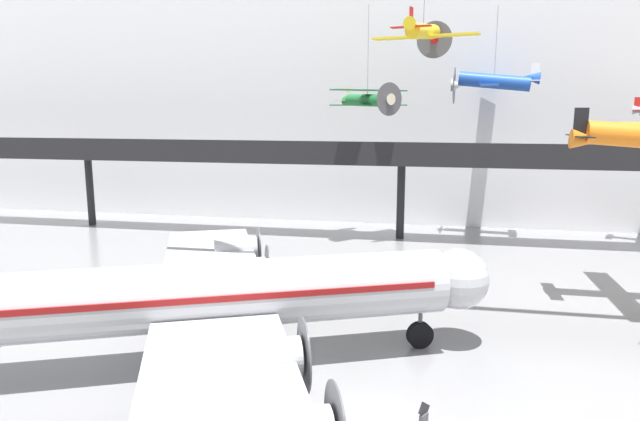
# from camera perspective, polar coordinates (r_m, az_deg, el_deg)

# --- Properties ---
(ground_plane) EXTENTS (260.00, 260.00, 0.00)m
(ground_plane) POSITION_cam_1_polar(r_m,az_deg,el_deg) (22.91, 3.45, -20.05)
(ground_plane) COLOR gray
(hangar_back_wall) EXTENTS (140.00, 3.00, 23.57)m
(hangar_back_wall) POSITION_cam_1_polar(r_m,az_deg,el_deg) (57.60, 8.71, 10.50)
(hangar_back_wall) COLOR white
(hangar_back_wall) RESTS_ON ground
(mezzanine_walkway) EXTENTS (110.00, 3.20, 8.66)m
(mezzanine_walkway) POSITION_cam_1_polar(r_m,az_deg,el_deg) (49.21, 8.12, 5.01)
(mezzanine_walkway) COLOR black
(mezzanine_walkway) RESTS_ON ground
(airliner_silver_main) EXTENTS (26.86, 31.54, 9.09)m
(airliner_silver_main) POSITION_cam_1_polar(r_m,az_deg,el_deg) (25.93, -12.53, -8.53)
(airliner_silver_main) COLOR #B7BABF
(airliner_silver_main) RESTS_ON ground
(suspended_plane_blue_trainer) EXTENTS (7.32, 8.95, 8.02)m
(suspended_plane_blue_trainer) POSITION_cam_1_polar(r_m,az_deg,el_deg) (51.64, 17.03, 12.21)
(suspended_plane_blue_trainer) COLOR #1E4CAD
(suspended_plane_yellow_lowwing) EXTENTS (6.44, 5.41, 5.23)m
(suspended_plane_yellow_lowwing) POSITION_cam_1_polar(r_m,az_deg,el_deg) (35.84, 10.30, 17.15)
(suspended_plane_yellow_lowwing) COLOR yellow
(suspended_plane_green_biplane) EXTENTS (6.26, 6.28, 8.88)m
(suspended_plane_green_biplane) POSITION_cam_1_polar(r_m,az_deg,el_deg) (48.52, 4.79, 10.99)
(suspended_plane_green_biplane) COLOR #1E6B33
(info_sign_pedestal) EXTENTS (0.42, 0.70, 1.24)m
(info_sign_pedestal) POSITION_cam_1_polar(r_m,az_deg,el_deg) (22.19, 10.32, -19.93)
(info_sign_pedestal) COLOR #4C4C51
(info_sign_pedestal) RESTS_ON ground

